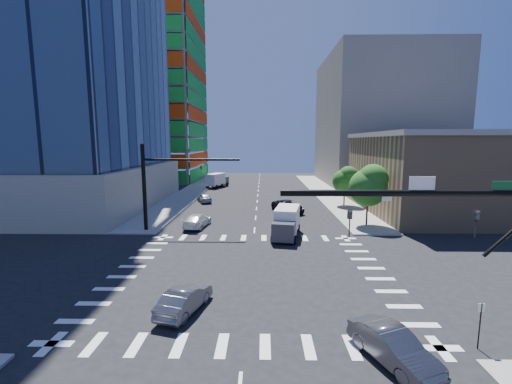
{
  "coord_description": "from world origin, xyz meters",
  "views": [
    {
      "loc": [
        0.87,
        -23.6,
        9.35
      ],
      "look_at": [
        0.24,
        8.0,
        4.72
      ],
      "focal_mm": 24.0,
      "sensor_mm": 36.0,
      "label": 1
    }
  ],
  "objects": [
    {
      "name": "bg_building_ne",
      "position": [
        27.0,
        55.0,
        14.0
      ],
      "size": [
        24.0,
        30.0,
        28.0
      ],
      "primitive_type": "cube",
      "color": "slate",
      "rests_on": "ground"
    },
    {
      "name": "ground",
      "position": [
        0.0,
        0.0,
        0.0
      ],
      "size": [
        160.0,
        160.0,
        0.0
      ],
      "primitive_type": "plane",
      "color": "black",
      "rests_on": "ground"
    },
    {
      "name": "box_truck_far",
      "position": [
        -8.5,
        47.0,
        1.29
      ],
      "size": [
        4.35,
        6.05,
        2.92
      ],
      "rotation": [
        0.0,
        0.0,
        2.74
      ],
      "color": "black",
      "rests_on": "ground"
    },
    {
      "name": "commercial_building",
      "position": [
        25.0,
        22.0,
        5.31
      ],
      "size": [
        20.5,
        22.5,
        10.6
      ],
      "color": "#9A7D59",
      "rests_on": "ground"
    },
    {
      "name": "tree_south",
      "position": [
        12.63,
        13.9,
        4.69
      ],
      "size": [
        4.16,
        4.16,
        6.82
      ],
      "color": "#382316",
      "rests_on": "sidewalk_ne"
    },
    {
      "name": "car_sb_mid",
      "position": [
        -8.24,
        28.98,
        0.72
      ],
      "size": [
        3.11,
        4.54,
        1.43
      ],
      "primitive_type": "imported",
      "rotation": [
        0.0,
        0.0,
        3.52
      ],
      "color": "#AAADB2",
      "rests_on": "ground"
    },
    {
      "name": "sidewalk_ne",
      "position": [
        12.5,
        40.0,
        0.07
      ],
      "size": [
        5.0,
        60.0,
        0.15
      ],
      "primitive_type": "cube",
      "color": "gray",
      "rests_on": "ground"
    },
    {
      "name": "road_markings",
      "position": [
        0.0,
        0.0,
        0.01
      ],
      "size": [
        20.0,
        20.0,
        0.01
      ],
      "primitive_type": "cube",
      "color": "silver",
      "rests_on": "ground"
    },
    {
      "name": "car_sb_cross",
      "position": [
        -3.45,
        -5.79,
        0.7
      ],
      "size": [
        2.6,
        4.5,
        1.4
      ],
      "primitive_type": "imported",
      "rotation": [
        0.0,
        0.0,
        2.86
      ],
      "color": "#54555A",
      "rests_on": "ground"
    },
    {
      "name": "tree_north",
      "position": [
        12.93,
        25.9,
        3.99
      ],
      "size": [
        3.54,
        3.52,
        5.78
      ],
      "color": "#382316",
      "rests_on": "sidewalk_ne"
    },
    {
      "name": "box_truck_near",
      "position": [
        3.18,
        9.28,
        1.27
      ],
      "size": [
        3.29,
        5.8,
        2.87
      ],
      "rotation": [
        0.0,
        0.0,
        -0.18
      ],
      "color": "black",
      "rests_on": "ground"
    },
    {
      "name": "signal_mast_nw",
      "position": [
        -10.0,
        11.5,
        5.49
      ],
      "size": [
        10.2,
        0.4,
        9.0
      ],
      "color": "black",
      "rests_on": "sidewalk_nw"
    },
    {
      "name": "car_nb_far",
      "position": [
        4.25,
        21.45,
        0.8
      ],
      "size": [
        4.67,
        6.35,
        1.6
      ],
      "primitive_type": "imported",
      "rotation": [
        0.0,
        0.0,
        0.39
      ],
      "color": "black",
      "rests_on": "ground"
    },
    {
      "name": "no_parking_sign",
      "position": [
        10.7,
        -9.0,
        1.38
      ],
      "size": [
        0.3,
        0.06,
        2.2
      ],
      "color": "black",
      "rests_on": "ground"
    },
    {
      "name": "car_nb_right",
      "position": [
        6.44,
        -10.04,
        0.73
      ],
      "size": [
        3.13,
        4.66,
        1.45
      ],
      "primitive_type": "imported",
      "rotation": [
        0.0,
        0.0,
        0.4
      ],
      "color": "#4D4C51",
      "rests_on": "ground"
    },
    {
      "name": "sidewalk_nw",
      "position": [
        -12.5,
        40.0,
        0.07
      ],
      "size": [
        5.0,
        60.0,
        0.15
      ],
      "primitive_type": "cube",
      "color": "gray",
      "rests_on": "ground"
    },
    {
      "name": "construction_building",
      "position": [
        -27.41,
        61.93,
        24.61
      ],
      "size": [
        25.16,
        34.5,
        70.6
      ],
      "color": "gray",
      "rests_on": "ground"
    },
    {
      "name": "car_sb_near",
      "position": [
        -6.38,
        13.25,
        0.74
      ],
      "size": [
        2.72,
        5.31,
        1.47
      ],
      "primitive_type": "imported",
      "rotation": [
        0.0,
        0.0,
        3.01
      ],
      "color": "white",
      "rests_on": "ground"
    }
  ]
}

